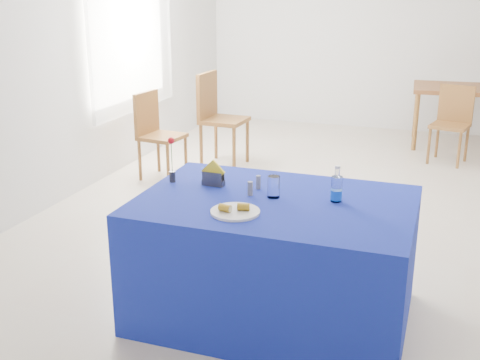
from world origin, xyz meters
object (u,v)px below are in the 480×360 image
Objects in this scene: blue_table at (274,259)px; chair_bg_left at (452,118)px; water_bottle at (336,190)px; chair_win_a at (155,129)px; plate at (235,212)px; chair_win_b at (217,112)px; oak_table at (469,93)px.

blue_table is 1.83× the size of chair_bg_left.
water_bottle reaches higher than blue_table.
chair_bg_left is at bearing -53.36° from chair_win_a.
water_bottle is at bearing 15.35° from blue_table.
plate is 3.53m from chair_win_b.
blue_table is at bearing -103.49° from oak_table.
chair_bg_left is 2.69m from chair_win_b.
chair_win_a is (-3.08, -2.41, -0.15)m from oak_table.
water_bottle is 3.19m from chair_win_a.
water_bottle reaches higher than plate.
chair_win_b reaches higher than chair_win_a.
blue_table is 1.77× the size of chair_win_a.
oak_table is at bearing -53.83° from chair_win_b.
plate is at bearing -118.26° from blue_table.
chair_win_a is at bearing -141.95° from oak_table.
plate is at bearing -153.97° from chair_win_b.
chair_win_a is (-1.96, 2.29, 0.14)m from blue_table.
chair_win_b is at bearing 117.34° from blue_table.
water_bottle is at bearing -85.38° from chair_bg_left.
chair_bg_left reaches higher than blue_table.
chair_win_a is (-1.81, 2.57, -0.24)m from plate.
water_bottle is 3.92m from chair_bg_left.
water_bottle is 0.24× the size of chair_win_a.
chair_win_b reaches higher than oak_table.
chair_win_a is at bearing 136.26° from water_bottle.
water_bottle is 0.16× the size of oak_table.
plate reaches higher than blue_table.
chair_win_b is (-2.66, -1.74, -0.08)m from oak_table.
plate is at bearing -104.39° from oak_table.
chair_bg_left is (1.12, 4.23, -0.26)m from plate.
chair_win_a is 0.80m from chair_win_b.
chair_bg_left reaches higher than oak_table.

